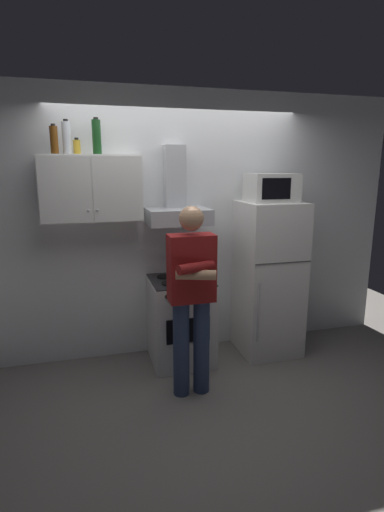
{
  "coord_description": "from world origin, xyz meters",
  "views": [
    {
      "loc": [
        -0.91,
        -3.36,
        1.94
      ],
      "look_at": [
        0.0,
        0.0,
        1.15
      ],
      "focal_mm": 27.55,
      "sensor_mm": 36.0,
      "label": 1
    }
  ],
  "objects": [
    {
      "name": "microwave",
      "position": [
        0.9,
        0.27,
        1.74
      ],
      "size": [
        0.48,
        0.37,
        0.28
      ],
      "color": "silver",
      "rests_on": "refrigerator"
    },
    {
      "name": "bottle_wine_green",
      "position": [
        -0.78,
        0.39,
        2.2
      ],
      "size": [
        0.08,
        0.08,
        0.32
      ],
      "color": "#19471E",
      "rests_on": "upper_cabinet"
    },
    {
      "name": "bottle_vodka_clear",
      "position": [
        -1.04,
        0.39,
        2.19
      ],
      "size": [
        0.08,
        0.08,
        0.3
      ],
      "color": "silver",
      "rests_on": "upper_cabinet"
    },
    {
      "name": "back_wall_tiled",
      "position": [
        0.0,
        0.6,
        1.35
      ],
      "size": [
        4.8,
        0.1,
        2.7
      ],
      "primitive_type": "cube",
      "color": "white",
      "rests_on": "ground_plane"
    },
    {
      "name": "bottle_spice_jar",
      "position": [
        -0.95,
        0.4,
        2.12
      ],
      "size": [
        0.06,
        0.06,
        0.15
      ],
      "color": "gold",
      "rests_on": "upper_cabinet"
    },
    {
      "name": "range_hood",
      "position": [
        -0.05,
        0.38,
        1.6
      ],
      "size": [
        0.6,
        0.44,
        0.75
      ],
      "color": "#B7BABF"
    },
    {
      "name": "refrigerator",
      "position": [
        0.9,
        0.25,
        0.8
      ],
      "size": [
        0.6,
        0.62,
        1.6
      ],
      "color": "white",
      "rests_on": "ground_plane"
    },
    {
      "name": "ground_plane",
      "position": [
        0.0,
        0.0,
        0.0
      ],
      "size": [
        7.0,
        7.0,
        0.0
      ],
      "primitive_type": "plane",
      "color": "slate"
    },
    {
      "name": "stove_oven",
      "position": [
        -0.05,
        0.25,
        0.43
      ],
      "size": [
        0.6,
        0.62,
        0.87
      ],
      "color": "white",
      "rests_on": "ground_plane"
    },
    {
      "name": "upper_cabinet",
      "position": [
        -0.85,
        0.37,
        1.75
      ],
      "size": [
        0.9,
        0.37,
        0.6
      ],
      "color": "white"
    },
    {
      "name": "bottle_beer_brown",
      "position": [
        -1.14,
        0.34,
        2.17
      ],
      "size": [
        0.07,
        0.07,
        0.25
      ],
      "color": "brown",
      "rests_on": "upper_cabinet"
    },
    {
      "name": "person_standing",
      "position": [
        -0.1,
        -0.36,
        0.9
      ],
      "size": [
        0.38,
        0.33,
        1.64
      ],
      "color": "navy",
      "rests_on": "ground_plane"
    }
  ]
}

